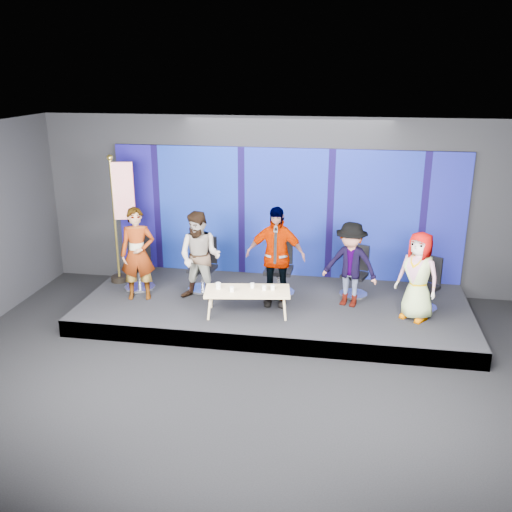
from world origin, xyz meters
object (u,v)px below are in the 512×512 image
(mug_a, at_px, (218,286))
(mug_d, at_px, (264,288))
(panelist_e, at_px, (418,276))
(mug_e, at_px, (273,287))
(chair_e, at_px, (425,292))
(mug_b, at_px, (232,289))
(chair_a, at_px, (139,271))
(chair_d, at_px, (355,279))
(panelist_d, at_px, (350,265))
(flag_stand, at_px, (121,216))
(panelist_c, at_px, (275,256))
(chair_c, at_px, (279,275))
(panelist_b, at_px, (200,257))
(chair_b, at_px, (203,273))
(mug_c, at_px, (252,286))
(panelist_a, at_px, (138,254))
(coffee_table, at_px, (247,292))

(mug_a, distance_m, mug_d, 0.80)
(panelist_e, distance_m, mug_e, 2.45)
(chair_e, xyz_separation_m, mug_b, (-3.29, -0.90, 0.18))
(chair_a, distance_m, panelist_e, 5.18)
(chair_d, distance_m, panelist_d, 0.68)
(panelist_d, relative_size, flag_stand, 0.61)
(panelist_c, relative_size, panelist_d, 1.18)
(chair_e, bearing_deg, mug_b, -130.24)
(chair_a, height_order, flag_stand, flag_stand)
(chair_c, distance_m, flag_stand, 3.26)
(panelist_b, xyz_separation_m, chair_d, (2.79, 0.70, -0.52))
(chair_b, relative_size, mug_c, 11.96)
(chair_a, relative_size, mug_c, 12.34)
(mug_e, bearing_deg, mug_d, -159.50)
(chair_d, height_order, mug_e, chair_d)
(panelist_b, xyz_separation_m, mug_a, (0.45, -0.51, -0.33))
(mug_c, bearing_deg, panelist_a, 172.70)
(chair_e, xyz_separation_m, panelist_e, (-0.20, -0.46, 0.45))
(chair_e, distance_m, mug_c, 3.06)
(panelist_d, xyz_separation_m, mug_c, (-1.66, -0.60, -0.28))
(panelist_c, height_order, coffee_table, panelist_c)
(panelist_a, relative_size, chair_d, 1.81)
(chair_b, bearing_deg, mug_a, -54.47)
(panelist_d, distance_m, mug_d, 1.61)
(panelist_a, xyz_separation_m, chair_d, (3.93, 0.81, -0.55))
(chair_b, distance_m, panelist_b, 0.70)
(panelist_b, bearing_deg, flag_stand, 166.65)
(coffee_table, bearing_deg, mug_b, -153.94)
(mug_b, bearing_deg, panelist_d, 22.78)
(chair_b, bearing_deg, chair_d, 11.73)
(chair_c, bearing_deg, panelist_e, -15.67)
(panelist_e, distance_m, mug_c, 2.81)
(coffee_table, relative_size, mug_d, 17.20)
(panelist_a, height_order, mug_e, panelist_a)
(chair_b, height_order, chair_d, chair_b)
(mug_e, bearing_deg, chair_e, 14.73)
(chair_c, bearing_deg, mug_d, -96.11)
(mug_d, bearing_deg, mug_a, -176.54)
(chair_d, distance_m, panelist_e, 1.43)
(chair_d, xyz_separation_m, mug_a, (-2.33, -1.21, 0.19))
(chair_d, distance_m, mug_b, 2.46)
(chair_e, relative_size, mug_d, 10.60)
(mug_a, bearing_deg, coffee_table, 1.60)
(panelist_b, distance_m, panelist_d, 2.70)
(chair_e, bearing_deg, mug_a, -132.92)
(mug_d, bearing_deg, mug_e, 20.50)
(panelist_b, relative_size, mug_b, 18.64)
(coffee_table, bearing_deg, mug_e, 11.48)
(panelist_d, xyz_separation_m, chair_e, (1.32, 0.07, -0.46))
(panelist_c, relative_size, mug_e, 21.05)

